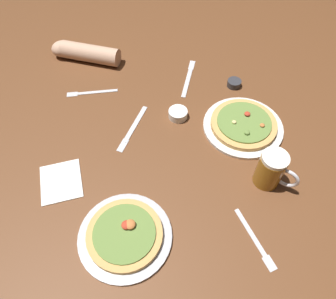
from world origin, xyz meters
name	(u,v)px	position (x,y,z in m)	size (l,w,h in m)	color
ground_plane	(168,155)	(0.00, 0.00, -0.01)	(2.40, 2.40, 0.03)	brown
pizza_plate_near	(125,235)	(-0.18, -0.28, 0.02)	(0.28, 0.28, 0.05)	#B2B2B7
pizza_plate_far	(243,125)	(0.30, 0.07, 0.02)	(0.30, 0.30, 0.05)	silver
beer_mug_dark	(271,170)	(0.30, -0.17, 0.07)	(0.12, 0.11, 0.14)	#9E6619
ramekin_sauce	(178,114)	(0.07, 0.16, 0.02)	(0.07, 0.07, 0.03)	white
ramekin_butter	(234,83)	(0.34, 0.29, 0.01)	(0.06, 0.06, 0.03)	#333338
napkin_folded	(61,181)	(-0.37, -0.05, 0.00)	(0.13, 0.15, 0.01)	white
fork_left	(255,240)	(0.20, -0.36, 0.00)	(0.07, 0.20, 0.01)	silver
knife_right	(133,128)	(-0.11, 0.13, 0.00)	(0.14, 0.21, 0.01)	silver
fork_spare	(91,92)	(-0.26, 0.36, 0.00)	(0.21, 0.03, 0.01)	silver
knife_spare	(188,78)	(0.16, 0.38, 0.00)	(0.11, 0.23, 0.01)	silver
diner_arm	(83,52)	(-0.28, 0.58, 0.04)	(0.31, 0.19, 0.08)	tan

